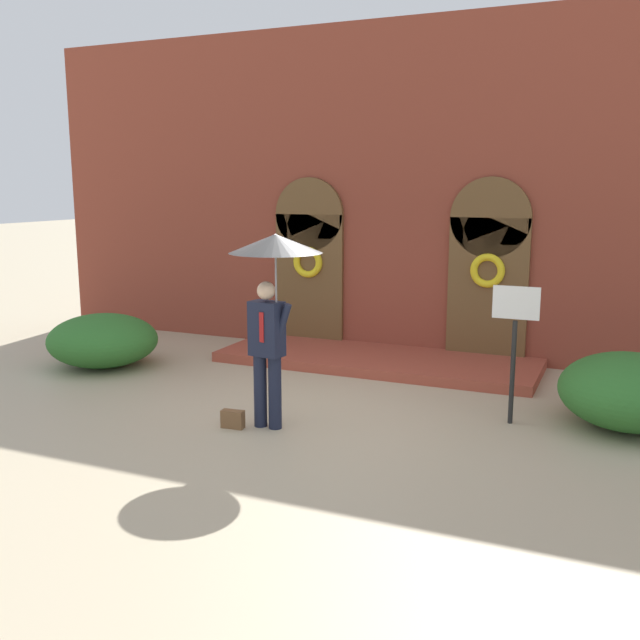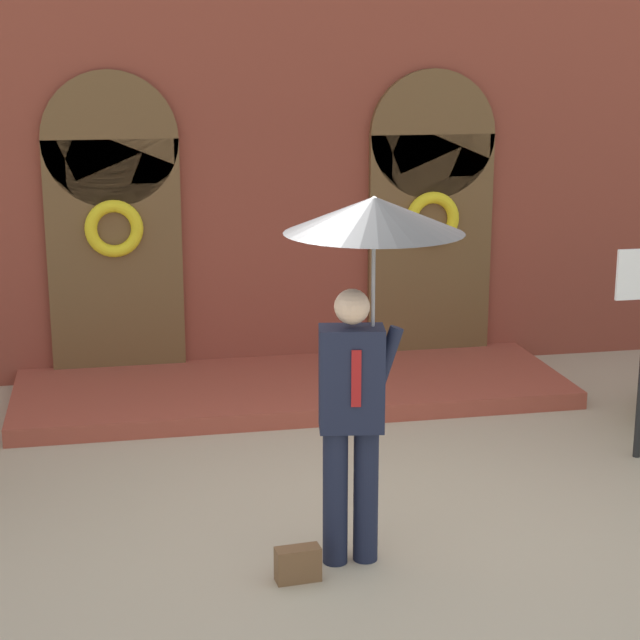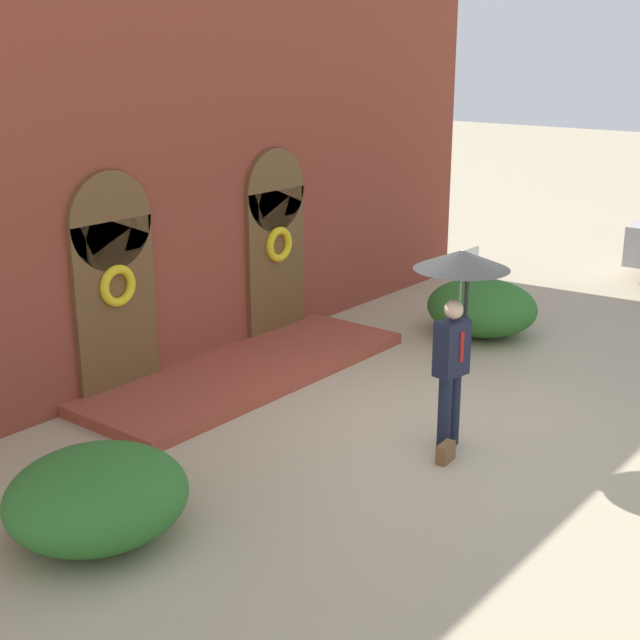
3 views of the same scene
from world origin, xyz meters
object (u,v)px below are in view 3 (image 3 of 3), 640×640
Objects in this scene: handbag at (446,453)px; sign_post at (467,287)px; person_with_umbrella at (459,289)px; shrub_right at (482,307)px; shrub_left at (97,496)px.

sign_post is at bearing 21.64° from handbag.
person_with_umbrella is 8.44× the size of handbag.
handbag is at bearing -153.48° from sign_post.
sign_post is 1.58m from shrub_right.
person_with_umbrella reaches higher than handbag.
shrub_left is (-3.96, 1.60, -1.49)m from person_with_umbrella.
sign_post reaches higher than shrub_right.
person_with_umbrella is 1.30× the size of shrub_right.
sign_post is 6.61m from shrub_left.
person_with_umbrella is 1.37× the size of sign_post.
shrub_left is (-3.49, 1.80, 0.32)m from handbag.
shrub_right is (1.34, 0.45, -0.71)m from sign_post.
shrub_left is at bearing -178.64° from shrub_right.
handbag is 0.16× the size of shrub_left.
sign_post is 0.96× the size of shrub_left.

